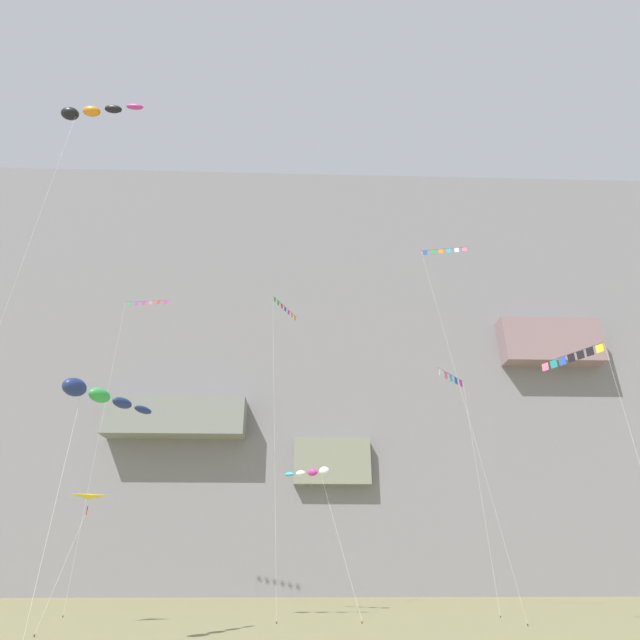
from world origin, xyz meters
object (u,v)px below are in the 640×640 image
(kite_banner_far_right, at_px, (575,364))
(kite_banner_mid_center, at_px, (284,325))
(kite_banner_near_cliff, at_px, (452,383))
(kite_banner_high_center, at_px, (449,275))
(kite_windsock_mid_left, at_px, (313,472))
(kite_delta_upper_left, at_px, (87,510))
(kite_windsock_upper_right, at_px, (90,112))
(kite_windsock_upper_mid, at_px, (97,395))
(kite_banner_low_left, at_px, (139,326))

(kite_banner_far_right, bearing_deg, kite_banner_mid_center, 146.69)
(kite_banner_mid_center, relative_size, kite_banner_near_cliff, 1.30)
(kite_banner_high_center, height_order, kite_windsock_mid_left, kite_banner_high_center)
(kite_banner_high_center, height_order, kite_delta_upper_left, kite_banner_high_center)
(kite_banner_high_center, xyz_separation_m, kite_windsock_upper_right, (-27.53, -11.36, 5.97))
(kite_windsock_upper_mid, relative_size, kite_delta_upper_left, 1.72)
(kite_windsock_upper_right, bearing_deg, kite_windsock_upper_mid, 3.24)
(kite_banner_high_center, distance_m, kite_banner_mid_center, 15.48)
(kite_banner_high_center, height_order, kite_banner_far_right, kite_banner_high_center)
(kite_banner_far_right, distance_m, kite_banner_mid_center, 24.69)
(kite_banner_far_right, height_order, kite_delta_upper_left, kite_banner_far_right)
(kite_banner_far_right, distance_m, kite_windsock_mid_left, 22.28)
(kite_banner_far_right, xyz_separation_m, kite_windsock_upper_mid, (-28.35, -3.84, -3.52))
(kite_banner_mid_center, distance_m, kite_windsock_upper_mid, 22.35)
(kite_delta_upper_left, height_order, kite_banner_low_left, kite_banner_low_left)
(kite_banner_near_cliff, xyz_separation_m, kite_windsock_mid_left, (-13.10, -0.98, -8.37))
(kite_banner_near_cliff, height_order, kite_windsock_mid_left, kite_banner_near_cliff)
(kite_banner_high_center, bearing_deg, kite_banner_far_right, -55.06)
(kite_windsock_upper_mid, distance_m, kite_delta_upper_left, 12.31)
(kite_banner_near_cliff, distance_m, kite_windsock_upper_mid, 32.18)
(kite_banner_mid_center, xyz_separation_m, kite_banner_low_left, (-15.15, 5.00, 1.95))
(kite_banner_near_cliff, distance_m, kite_delta_upper_left, 32.14)
(kite_banner_far_right, distance_m, kite_banner_low_left, 40.19)
(kite_windsock_upper_right, height_order, kite_banner_near_cliff, kite_windsock_upper_right)
(kite_windsock_upper_right, bearing_deg, kite_banner_far_right, 7.14)
(kite_banner_near_cliff, relative_size, kite_banner_low_left, 0.69)
(kite_windsock_upper_right, height_order, kite_delta_upper_left, kite_windsock_upper_right)
(kite_banner_mid_center, relative_size, kite_windsock_mid_left, 2.36)
(kite_windsock_upper_right, xyz_separation_m, kite_windsock_upper_mid, (4.26, 0.24, -20.32))
(kite_delta_upper_left, distance_m, kite_windsock_mid_left, 17.55)
(kite_banner_high_center, xyz_separation_m, kite_delta_upper_left, (-26.96, -0.40, -19.16))
(kite_banner_low_left, bearing_deg, kite_windsock_mid_left, -11.11)
(kite_windsock_upper_right, distance_m, kite_banner_mid_center, 22.96)
(kite_windsock_upper_right, relative_size, kite_banner_far_right, 2.05)
(kite_banner_near_cliff, height_order, kite_windsock_upper_mid, kite_banner_near_cliff)
(kite_banner_near_cliff, bearing_deg, kite_windsock_upper_right, -146.56)
(kite_banner_far_right, distance_m, kite_delta_upper_left, 33.81)
(kite_windsock_mid_left, bearing_deg, kite_windsock_upper_right, -131.33)
(kite_windsock_upper_mid, relative_size, kite_banner_low_left, 0.42)
(kite_banner_high_center, xyz_separation_m, kite_windsock_upper_mid, (-23.27, -11.12, -14.35))
(kite_delta_upper_left, bearing_deg, kite_banner_high_center, 0.86)
(kite_banner_low_left, bearing_deg, kite_banner_mid_center, -18.27)
(kite_banner_mid_center, bearing_deg, kite_banner_far_right, -33.31)
(kite_banner_far_right, relative_size, kite_windsock_mid_left, 1.46)
(kite_delta_upper_left, bearing_deg, kite_banner_near_cliff, 16.21)
(kite_banner_far_right, xyz_separation_m, kite_windsock_mid_left, (-16.53, 14.20, -4.64))
(kite_banner_high_center, xyz_separation_m, kite_windsock_mid_left, (-11.45, 6.93, -15.46))
(kite_windsock_mid_left, bearing_deg, kite_delta_upper_left, -154.70)
(kite_windsock_upper_mid, bearing_deg, kite_delta_upper_left, 109.00)
(kite_banner_high_center, xyz_separation_m, kite_banner_far_right, (5.08, -7.27, -10.82))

